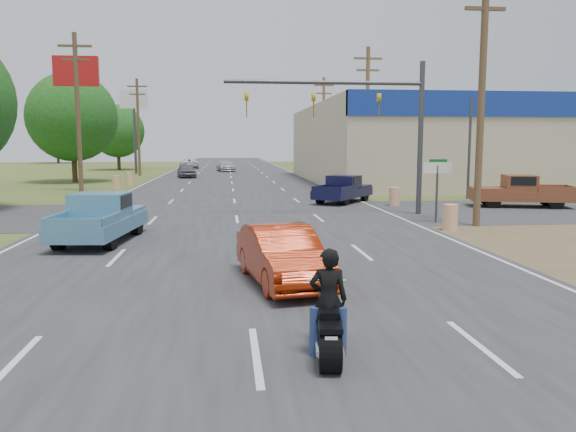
{
  "coord_description": "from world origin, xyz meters",
  "views": [
    {
      "loc": [
        -0.41,
        -8.29,
        3.25
      ],
      "look_at": [
        1.24,
        6.87,
        1.3
      ],
      "focal_mm": 35.0,
      "sensor_mm": 36.0,
      "label": 1
    }
  ],
  "objects": [
    {
      "name": "cross_road",
      "position": [
        0.0,
        18.0,
        0.01
      ],
      "size": [
        120.0,
        10.0,
        0.02
      ],
      "primitive_type": "cube",
      "color": "#2D2D30",
      "rests_on": "ground"
    },
    {
      "name": "tree_6",
      "position": [
        -30.0,
        95.0,
        6.51
      ],
      "size": [
        8.82,
        8.82,
        10.92
      ],
      "color": "#422D19",
      "rests_on": "ground"
    },
    {
      "name": "pole_sign_left_near",
      "position": [
        -10.5,
        32.0,
        7.17
      ],
      "size": [
        3.0,
        0.35,
        9.2
      ],
      "color": "#3F3F44",
      "rests_on": "ground"
    },
    {
      "name": "utility_pole_1",
      "position": [
        9.5,
        13.0,
        5.32
      ],
      "size": [
        2.0,
        0.28,
        10.0
      ],
      "color": "#4C3823",
      "rests_on": "ground"
    },
    {
      "name": "barrel_0",
      "position": [
        8.0,
        12.0,
        0.5
      ],
      "size": [
        0.56,
        0.56,
        1.0
      ],
      "primitive_type": "cylinder",
      "color": "orange",
      "rests_on": "ground"
    },
    {
      "name": "street_name_sign",
      "position": [
        8.8,
        15.5,
        1.61
      ],
      "size": [
        0.8,
        0.08,
        2.61
      ],
      "color": "#3F3F44",
      "rests_on": "ground"
    },
    {
      "name": "dirt_verge",
      "position": [
        11.0,
        10.0,
        0.01
      ],
      "size": [
        8.0,
        18.0,
        0.01
      ],
      "primitive_type": "cube",
      "color": "brown",
      "rests_on": "ground"
    },
    {
      "name": "barrel_2",
      "position": [
        -8.5,
        34.0,
        0.5
      ],
      "size": [
        0.56,
        0.56,
        1.0
      ],
      "primitive_type": "cylinder",
      "color": "orange",
      "rests_on": "ground"
    },
    {
      "name": "ground",
      "position": [
        0.0,
        0.0,
        0.0
      ],
      "size": [
        200.0,
        200.0,
        0.0
      ],
      "primitive_type": "plane",
      "color": "#3D5020",
      "rests_on": "ground"
    },
    {
      "name": "tree_5",
      "position": [
        30.0,
        95.0,
        5.88
      ],
      "size": [
        7.98,
        7.98,
        9.88
      ],
      "color": "#422D19",
      "rests_on": "ground"
    },
    {
      "name": "pole_sign_left_far",
      "position": [
        -10.5,
        56.0,
        7.17
      ],
      "size": [
        3.0,
        0.35,
        9.2
      ],
      "color": "#3F3F44",
      "rests_on": "ground"
    },
    {
      "name": "utility_pole_6",
      "position": [
        -9.5,
        52.0,
        5.32
      ],
      "size": [
        2.0,
        0.28,
        10.0
      ],
      "color": "#4C3823",
      "rests_on": "ground"
    },
    {
      "name": "blue_pickup",
      "position": [
        -4.62,
        10.93,
        0.83
      ],
      "size": [
        2.46,
        5.13,
        1.64
      ],
      "rotation": [
        0.0,
        0.0,
        -0.12
      ],
      "color": "black",
      "rests_on": "ground"
    },
    {
      "name": "utility_pole_3",
      "position": [
        9.5,
        49.0,
        5.32
      ],
      "size": [
        2.0,
        0.28,
        10.0
      ],
      "color": "#4C3823",
      "rests_on": "ground"
    },
    {
      "name": "tree_2",
      "position": [
        -14.2,
        66.0,
        4.95
      ],
      "size": [
        6.72,
        6.72,
        8.32
      ],
      "color": "#422D19",
      "rests_on": "ground"
    },
    {
      "name": "tree_1",
      "position": [
        -13.5,
        42.0,
        5.57
      ],
      "size": [
        7.56,
        7.56,
        9.36
      ],
      "color": "#422D19",
      "rests_on": "ground"
    },
    {
      "name": "red_convertible",
      "position": [
        0.85,
        4.49,
        0.67
      ],
      "size": [
        2.1,
        4.27,
        1.35
      ],
      "primitive_type": "imported",
      "rotation": [
        0.0,
        0.0,
        0.17
      ],
      "color": "#901F06",
      "rests_on": "ground"
    },
    {
      "name": "motorcycle",
      "position": [
        1.1,
        -0.16,
        0.47
      ],
      "size": [
        0.68,
        2.09,
        1.06
      ],
      "rotation": [
        0.0,
        0.0,
        -0.13
      ],
      "color": "black",
      "rests_on": "ground"
    },
    {
      "name": "barrel_3",
      "position": [
        -8.2,
        38.0,
        0.5
      ],
      "size": [
        0.56,
        0.56,
        1.0
      ],
      "primitive_type": "cylinder",
      "color": "orange",
      "rests_on": "ground"
    },
    {
      "name": "utility_pole_5",
      "position": [
        -9.5,
        28.0,
        5.32
      ],
      "size": [
        2.0,
        0.28,
        10.0
      ],
      "color": "#4C3823",
      "rests_on": "ground"
    },
    {
      "name": "navy_pickup",
      "position": [
        6.13,
        22.66,
        0.77
      ],
      "size": [
        4.13,
        4.76,
        1.53
      ],
      "rotation": [
        0.0,
        0.0,
        -0.63
      ],
      "color": "black",
      "rests_on": "ground"
    },
    {
      "name": "distant_car_silver",
      "position": [
        -0.5,
        60.16,
        0.67
      ],
      "size": [
        2.58,
        4.86,
        1.34
      ],
      "primitive_type": "imported",
      "rotation": [
        0.0,
        0.0,
        0.16
      ],
      "color": "#BBBBC0",
      "rests_on": "ground"
    },
    {
      "name": "distant_car_white",
      "position": [
        -5.55,
        69.81,
        0.67
      ],
      "size": [
        3.0,
        5.12,
        1.34
      ],
      "primitive_type": "imported",
      "rotation": [
        0.0,
        0.0,
        3.31
      ],
      "color": "silver",
      "rests_on": "ground"
    },
    {
      "name": "barrel_1",
      "position": [
        8.4,
        20.5,
        0.5
      ],
      "size": [
        0.56,
        0.56,
        1.0
      ],
      "primitive_type": "cylinder",
      "color": "orange",
      "rests_on": "ground"
    },
    {
      "name": "lane_sign",
      "position": [
        8.2,
        14.0,
        1.9
      ],
      "size": [
        1.2,
        0.08,
        2.52
      ],
      "color": "#3F3F44",
      "rests_on": "ground"
    },
    {
      "name": "rider",
      "position": [
        1.1,
        -0.11,
        0.8
      ],
      "size": [
        0.63,
        0.45,
        1.6
      ],
      "primitive_type": "imported",
      "rotation": [
        0.0,
        0.0,
        3.01
      ],
      "color": "black",
      "rests_on": "ground"
    },
    {
      "name": "distant_car_grey",
      "position": [
        -4.37,
        47.92,
        0.7
      ],
      "size": [
        2.27,
        4.31,
        1.4
      ],
      "primitive_type": "imported",
      "rotation": [
        0.0,
        0.0,
        0.16
      ],
      "color": "#5A5A60",
      "rests_on": "ground"
    },
    {
      "name": "main_road",
      "position": [
        0.0,
        40.0,
        0.01
      ],
      "size": [
        15.0,
        180.0,
        0.02
      ],
      "primitive_type": "cube",
      "color": "#2D2D30",
      "rests_on": "ground"
    },
    {
      "name": "brown_pickup",
      "position": [
        14.69,
        19.37,
        0.85
      ],
      "size": [
        5.4,
        3.23,
        1.68
      ],
      "rotation": [
        0.0,
        0.0,
        1.3
      ],
      "color": "black",
      "rests_on": "ground"
    },
    {
      "name": "signal_mast",
      "position": [
        5.82,
        17.0,
        4.8
      ],
      "size": [
        9.12,
        0.4,
        7.0
      ],
      "color": "#3F3F44",
      "rests_on": "ground"
    },
    {
      "name": "utility_pole_2",
      "position": [
        9.5,
        31.0,
        5.32
      ],
      "size": [
        2.0,
        0.28,
        10.0
      ],
      "color": "#4C3823",
      "rests_on": "ground"
    }
  ]
}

